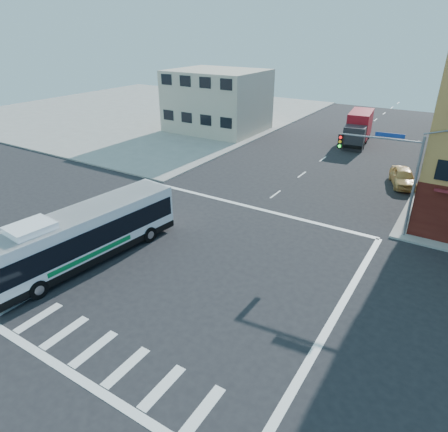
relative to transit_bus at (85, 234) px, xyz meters
The scene contains 7 objects.
ground 6.23m from the transit_bus, 29.32° to the left, with size 120.00×120.00×0.00m, color black.
sidewalk_nw 48.26m from the transit_bus, 128.16° to the left, with size 50.00×50.00×0.15m, color gray.
building_west 35.03m from the transit_bus, 109.75° to the left, with size 12.06×10.06×8.00m.
signal_mast_ne 19.94m from the transit_bus, 43.47° to the left, with size 7.91×1.13×8.07m.
transit_bus is the anchor object (origin of this frame).
box_truck 37.11m from the transit_bus, 80.00° to the left, with size 3.43×8.50×3.72m.
parked_car 27.87m from the transit_bus, 59.76° to the left, with size 1.89×4.69×1.60m, color #E3B361.
Camera 1 is at (13.24, -16.44, 13.14)m, focal length 32.00 mm.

